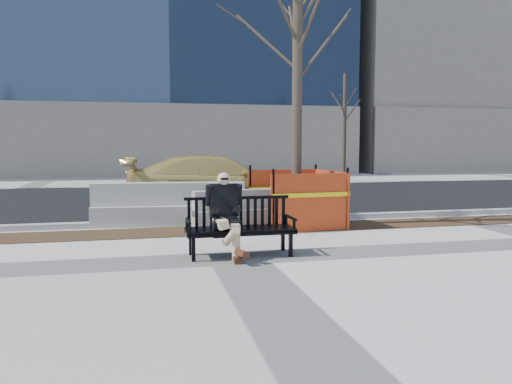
{
  "coord_description": "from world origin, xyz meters",
  "views": [
    {
      "loc": [
        -1.44,
        -7.84,
        1.86
      ],
      "look_at": [
        0.48,
        0.75,
        0.99
      ],
      "focal_mm": 35.1,
      "sensor_mm": 36.0,
      "label": 1
    }
  ],
  "objects_px": {
    "sedan": "(218,209)",
    "tree_fence": "(296,226)",
    "bench": "(240,256)",
    "jersey_barrier_left": "(170,225)",
    "seated_man": "(225,256)",
    "jersey_barrier_right": "(254,224)"
  },
  "relations": [
    {
      "from": "sedan",
      "to": "tree_fence",
      "type": "bearing_deg",
      "value": -156.05
    },
    {
      "from": "bench",
      "to": "jersey_barrier_left",
      "type": "distance_m",
      "value": 3.59
    },
    {
      "from": "seated_man",
      "to": "sedan",
      "type": "bearing_deg",
      "value": 82.79
    },
    {
      "from": "bench",
      "to": "seated_man",
      "type": "relative_size",
      "value": 1.33
    },
    {
      "from": "sedan",
      "to": "jersey_barrier_right",
      "type": "xyz_separation_m",
      "value": [
        0.42,
        -2.83,
        0.0
      ]
    },
    {
      "from": "sedan",
      "to": "jersey_barrier_left",
      "type": "height_order",
      "value": "sedan"
    },
    {
      "from": "seated_man",
      "to": "tree_fence",
      "type": "bearing_deg",
      "value": 52.4
    },
    {
      "from": "bench",
      "to": "jersey_barrier_left",
      "type": "xyz_separation_m",
      "value": [
        -0.99,
        3.45,
        0.0
      ]
    },
    {
      "from": "bench",
      "to": "tree_fence",
      "type": "height_order",
      "value": "tree_fence"
    },
    {
      "from": "bench",
      "to": "tree_fence",
      "type": "xyz_separation_m",
      "value": [
        1.8,
        2.7,
        0.0
      ]
    },
    {
      "from": "bench",
      "to": "seated_man",
      "type": "distance_m",
      "value": 0.25
    },
    {
      "from": "bench",
      "to": "seated_man",
      "type": "xyz_separation_m",
      "value": [
        -0.25,
        0.05,
        0.0
      ]
    },
    {
      "from": "jersey_barrier_left",
      "to": "jersey_barrier_right",
      "type": "height_order",
      "value": "jersey_barrier_left"
    },
    {
      "from": "bench",
      "to": "seated_man",
      "type": "height_order",
      "value": "seated_man"
    },
    {
      "from": "jersey_barrier_right",
      "to": "bench",
      "type": "bearing_deg",
      "value": -115.36
    },
    {
      "from": "sedan",
      "to": "bench",
      "type": "bearing_deg",
      "value": 177.18
    },
    {
      "from": "seated_man",
      "to": "tree_fence",
      "type": "distance_m",
      "value": 3.35
    },
    {
      "from": "seated_man",
      "to": "sedan",
      "type": "distance_m",
      "value": 5.92
    },
    {
      "from": "seated_man",
      "to": "tree_fence",
      "type": "xyz_separation_m",
      "value": [
        2.05,
        2.65,
        0.0
      ]
    },
    {
      "from": "sedan",
      "to": "jersey_barrier_right",
      "type": "distance_m",
      "value": 2.86
    },
    {
      "from": "sedan",
      "to": "jersey_barrier_left",
      "type": "xyz_separation_m",
      "value": [
        -1.49,
        -2.47,
        0.0
      ]
    },
    {
      "from": "jersey_barrier_right",
      "to": "sedan",
      "type": "bearing_deg",
      "value": 89.52
    }
  ]
}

